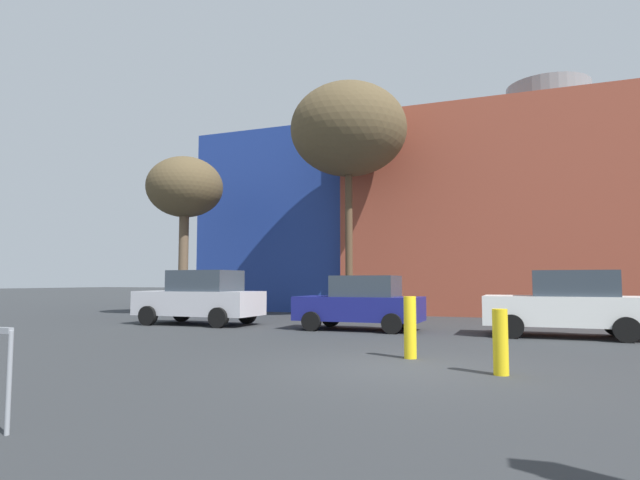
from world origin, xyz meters
TOP-DOWN VIEW (x-y plane):
  - ground_plane at (0.00, 0.00)m, footprint 200.00×200.00m
  - building_backdrop at (3.31, 19.40)m, footprint 34.57×11.18m
  - parked_car_0 at (-8.46, 6.57)m, footprint 4.30×2.11m
  - parked_car_1 at (-2.69, 6.57)m, footprint 3.83×1.88m
  - parked_car_2 at (3.06, 6.57)m, footprint 4.10×2.01m
  - bare_tree_0 at (-11.99, 10.46)m, footprint 3.36×3.36m
  - bare_tree_1 at (-4.63, 11.38)m, footprint 4.80×4.80m
  - bollard_yellow_0 at (1.67, -0.14)m, footprint 0.24×0.24m
  - bollard_yellow_1 at (-0.05, 1.15)m, footprint 0.24×0.24m

SIDE VIEW (x-z plane):
  - ground_plane at x=0.00m, z-range 0.00..0.00m
  - bollard_yellow_0 at x=1.67m, z-range 0.00..1.04m
  - bollard_yellow_1 at x=-0.05m, z-range 0.00..1.19m
  - parked_car_1 at x=-2.69m, z-range 0.00..1.65m
  - parked_car_2 at x=3.06m, z-range 0.00..1.77m
  - parked_car_0 at x=-8.46m, z-range -0.01..1.86m
  - building_backdrop at x=3.31m, z-range -0.96..10.31m
  - bare_tree_0 at x=-11.99m, z-range 2.07..9.08m
  - bare_tree_1 at x=-4.63m, z-range 2.88..12.54m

